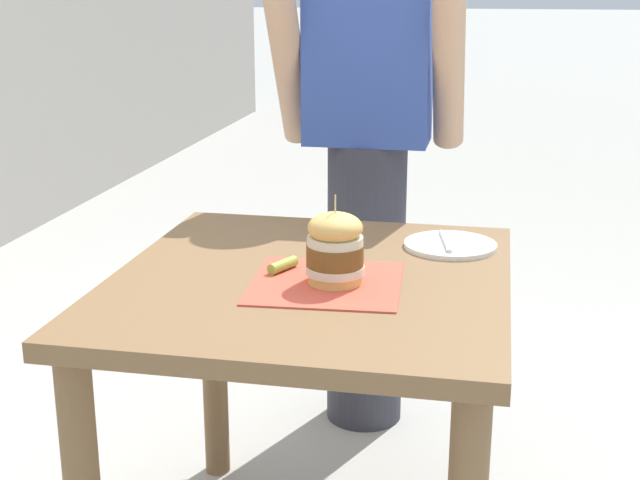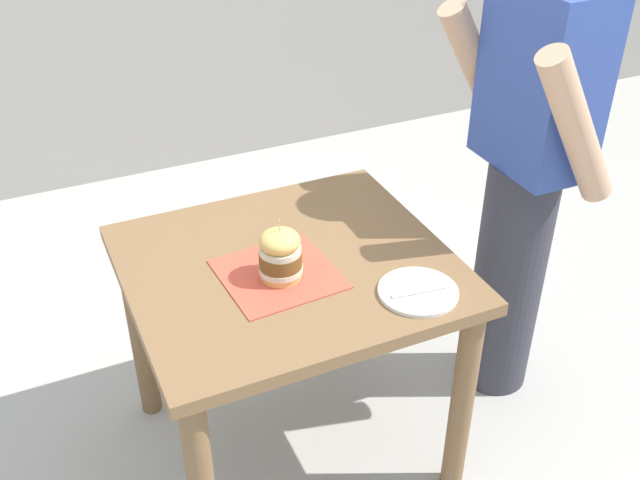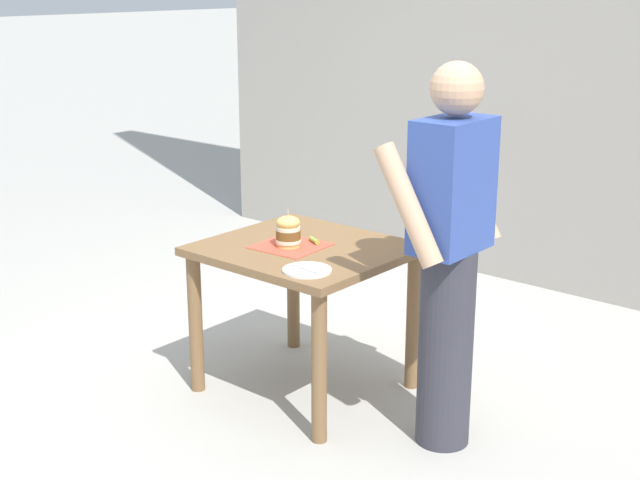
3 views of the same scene
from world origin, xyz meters
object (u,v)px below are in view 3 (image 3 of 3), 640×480
sandwich (288,231)px  diner_across_table (448,253)px  pickle_spear (314,240)px  patio_table (304,273)px  side_plate_with_forks (307,270)px

sandwich → diner_across_table: (-0.06, 0.86, 0.05)m
diner_across_table → pickle_spear: bearing=-94.8°
sandwich → patio_table: bearing=142.2°
sandwich → pickle_spear: 0.15m
patio_table → diner_across_table: 0.86m
sandwich → diner_across_table: 0.87m
pickle_spear → diner_across_table: 0.82m
diner_across_table → patio_table: bearing=-90.2°
patio_table → diner_across_table: bearing=89.8°
patio_table → side_plate_with_forks: side_plate_with_forks is taller
patio_table → diner_across_table: (0.00, 0.82, 0.27)m
pickle_spear → side_plate_with_forks: pickle_spear is taller
sandwich → pickle_spear: bearing=156.2°
sandwich → side_plate_with_forks: bearing=54.7°
patio_table → pickle_spear: bearing=173.2°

